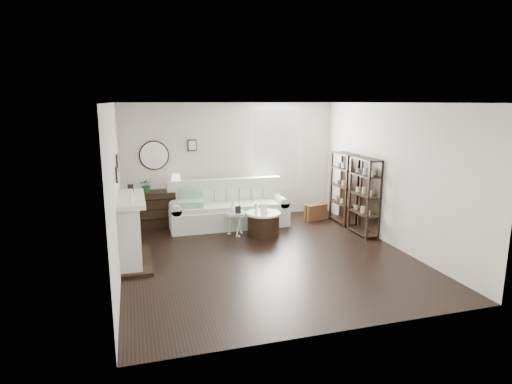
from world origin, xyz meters
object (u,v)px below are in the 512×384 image
object	(u,v)px
sofa	(228,211)
dresser	(161,208)
drum_table	(263,224)
pedestal_table	(236,214)

from	to	relation	value
sofa	dresser	bearing A→B (deg)	164.76
drum_table	pedestal_table	xyz separation A→B (m)	(-0.54, 0.17, 0.20)
sofa	drum_table	distance (m)	1.10
dresser	pedestal_table	xyz separation A→B (m)	(1.43, -1.17, 0.06)
dresser	sofa	bearing A→B (deg)	-15.24
drum_table	pedestal_table	size ratio (longest dim) A/B	1.45
sofa	drum_table	bearing A→B (deg)	-60.89
dresser	drum_table	bearing A→B (deg)	-34.43
dresser	pedestal_table	bearing A→B (deg)	-39.43
dresser	pedestal_table	size ratio (longest dim) A/B	2.39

